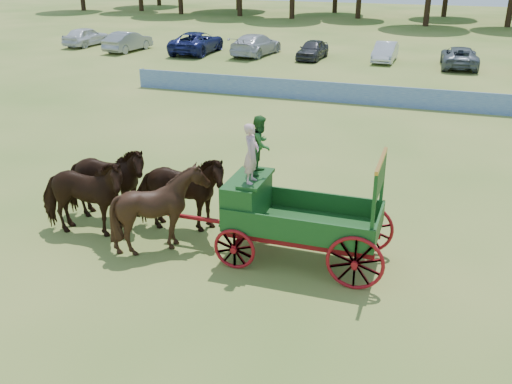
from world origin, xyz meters
name	(u,v)px	position (x,y,z in m)	size (l,w,h in m)	color
ground	(288,284)	(0.00, 0.00, 0.00)	(160.00, 160.00, 0.00)	#A89B4C
horse_lead_left	(83,197)	(-6.09, 0.70, 1.16)	(1.25, 2.74, 2.32)	black
horse_lead_right	(105,183)	(-6.09, 1.80, 1.16)	(1.25, 2.74, 2.32)	black
horse_wheel_left	(161,209)	(-3.69, 0.70, 1.16)	(1.87, 2.11, 2.32)	black
horse_wheel_right	(179,193)	(-3.69, 1.80, 1.16)	(1.25, 2.74, 2.32)	black
farm_dray	(276,200)	(-0.72, 1.27, 1.60)	(6.00, 2.00, 3.65)	maroon
sponsor_banner	(363,94)	(-1.00, 18.00, 0.53)	(26.00, 0.08, 1.05)	#1D489E
parked_cars	(393,54)	(-0.78, 29.88, 0.77)	(52.21, 7.12, 1.64)	silver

